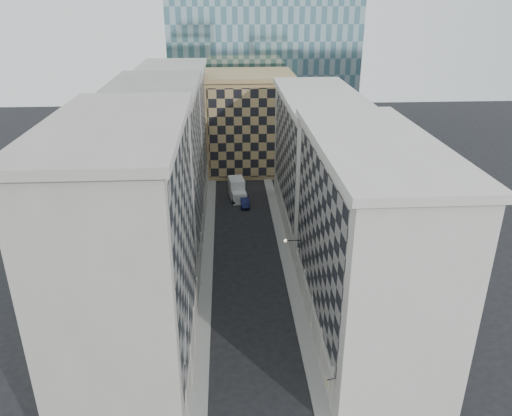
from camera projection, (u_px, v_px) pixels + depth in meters
name	position (u px, v px, depth m)	size (l,w,h in m)	color
sidewalk_west	(207.00, 263.00, 65.26)	(1.50, 100.00, 0.15)	gray
sidewalk_east	(287.00, 261.00, 65.84)	(1.50, 100.00, 0.15)	gray
bldg_left_a	(130.00, 257.00, 42.86)	(10.80, 22.80, 23.70)	#A39C93
bldg_left_b	(160.00, 175.00, 63.19)	(10.80, 22.80, 22.70)	gray
bldg_left_c	(175.00, 134.00, 83.52)	(10.80, 22.80, 21.70)	#A39C93
bldg_right_a	(365.00, 243.00, 48.33)	(10.80, 26.80, 20.70)	beige
bldg_right_b	(317.00, 161.00, 73.22)	(10.80, 28.80, 19.70)	beige
tan_block	(249.00, 122.00, 96.59)	(16.80, 14.80, 18.80)	tan
church_tower	(235.00, 22.00, 102.37)	(7.20, 7.20, 51.50)	#312A26
flagpoles_left	(187.00, 327.00, 40.10)	(0.10, 6.33, 2.33)	gray
bracket_lamp	(287.00, 241.00, 57.85)	(1.98, 0.36, 0.36)	black
box_truck	(237.00, 190.00, 85.50)	(3.14, 6.21, 3.27)	silver
dark_car	(245.00, 202.00, 82.64)	(1.45, 4.17, 1.37)	#10143C
shop_sign	(328.00, 383.00, 40.16)	(0.77, 0.66, 0.75)	black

